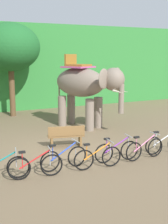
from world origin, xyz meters
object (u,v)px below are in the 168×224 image
bike_red (36,166)px  bike_white (164,144)px  elephant (85,86)px  bike_teal (1,168)px  bike_purple (117,151)px  bike_orange (98,157)px  wooden_bench (66,135)px  tree_center_left (10,47)px  bike_pink (145,149)px  bike_blue (64,158)px

bike_red → bike_white: 5.17m
elephant → bike_teal: elephant is taller
elephant → bike_purple: bearing=-103.2°
bike_orange → wooden_bench: bike_orange is taller
tree_center_left → wooden_bench: 8.22m
bike_teal → bike_purple: 4.01m
bike_white → wooden_bench: size_ratio=1.10×
bike_teal → bike_pink: same height
elephant → bike_red: bearing=-128.8°
bike_orange → wooden_bench: size_ratio=1.10×
bike_blue → bike_pink: bearing=-6.7°
bike_teal → bike_blue: size_ratio=0.99×
bike_blue → tree_center_left: bearing=87.5°
tree_center_left → bike_white: 11.07m
elephant → bike_orange: 6.05m
elephant → bike_white: size_ratio=2.40×
bike_white → bike_pink: bearing=-169.6°
tree_center_left → bike_pink: 10.94m
bike_pink → wooden_bench: bearing=127.7°
bike_teal → bike_orange: 3.12m
bike_orange → bike_white: 3.08m
bike_teal → bike_red: (0.98, -0.33, 0.00)m
bike_purple → bike_white: bearing=-0.5°
tree_center_left → wooden_bench: tree_center_left is taller
bike_orange → bike_pink: 1.98m
tree_center_left → bike_red: size_ratio=3.31×
tree_center_left → bike_purple: 10.54m
bike_red → bike_white: same height
bike_pink → bike_red: bearing=179.4°
tree_center_left → bike_teal: bearing=-104.4°
tree_center_left → bike_orange: 10.72m
bike_orange → bike_pink: (1.98, 0.08, 0.00)m
bike_teal → bike_purple: size_ratio=0.99×
bike_orange → bike_white: size_ratio=1.00×
bike_red → elephant: bearing=51.2°
bike_teal → wooden_bench: bearing=36.4°
elephant → bike_purple: (-1.19, -5.07, -1.82)m
tree_center_left → bike_red: (-1.47, -9.88, -3.79)m
bike_orange → wooden_bench: 2.70m
bike_pink → wooden_bench: (-2.02, 2.61, 0.09)m
tree_center_left → bike_blue: 10.30m
bike_red → bike_pink: bearing=-0.6°
bike_purple → bike_blue: bearing=175.9°
bike_orange → bike_white: (3.06, 0.28, 0.00)m
bike_pink → bike_blue: bearing=173.3°
elephant → bike_white: (0.95, -5.09, -1.82)m
bike_purple → bike_orange: bearing=-162.1°
tree_center_left → wooden_bench: bearing=-85.4°
bike_purple → bike_pink: 1.08m
bike_red → bike_blue: 1.10m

